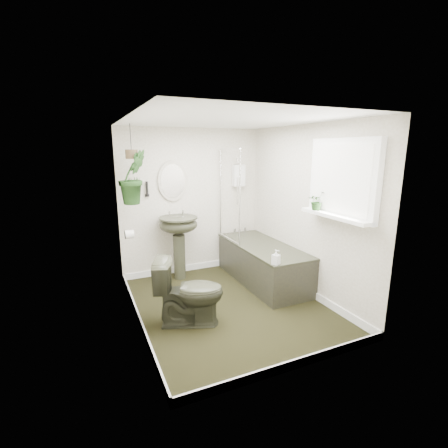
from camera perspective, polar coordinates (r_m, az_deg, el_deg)
name	(u,v)px	position (r m, az deg, el deg)	size (l,w,h in m)	color
floor	(229,306)	(4.35, 0.83, -14.14)	(2.30, 2.80, 0.02)	black
ceiling	(229,119)	(3.89, 0.95, 17.93)	(2.30, 2.80, 0.02)	white
wall_back	(192,202)	(5.25, -5.65, 3.90)	(2.30, 0.02, 2.30)	silver
wall_front	(300,251)	(2.79, 13.27, -4.61)	(2.30, 0.02, 2.30)	silver
wall_left	(132,228)	(3.64, -15.92, -0.64)	(0.02, 2.80, 2.30)	silver
wall_right	(306,211)	(4.56, 14.21, 2.18)	(0.02, 2.80, 2.30)	silver
skirting	(229,301)	(4.33, 0.84, -13.43)	(2.30, 2.80, 0.10)	white
bathtub	(263,263)	(4.99, 6.81, -6.85)	(0.72, 1.72, 0.58)	#2E3022
bath_screen	(230,195)	(5.02, 0.98, 5.04)	(0.04, 0.72, 1.40)	silver
shower_box	(239,176)	(5.44, 2.59, 8.51)	(0.20, 0.10, 0.35)	white
oval_mirror	(173,181)	(5.08, -8.99, 7.48)	(0.46, 0.03, 0.62)	#BDB5A0
wall_sconce	(147,189)	(4.99, -13.38, 6.03)	(0.04, 0.04, 0.22)	black
toilet_roll_holder	(129,234)	(4.38, -16.31, -1.76)	(0.11, 0.11, 0.11)	white
window_recess	(343,179)	(3.93, 20.15, 7.46)	(0.08, 1.00, 0.90)	white
window_sill	(335,216)	(3.94, 18.94, 1.37)	(0.18, 1.00, 0.04)	white
window_blinds	(340,179)	(3.90, 19.67, 7.46)	(0.01, 0.86, 0.76)	white
toilet	(189,292)	(3.80, -6.12, -11.75)	(0.44, 0.77, 0.78)	#2E3022
pedestal_sink	(179,248)	(5.05, -7.89, -4.17)	(0.58, 0.49, 0.99)	#2E3022
sill_plant	(317,201)	(4.12, 15.96, 3.95)	(0.20, 0.18, 0.23)	black
hanging_plant	(133,177)	(4.52, -15.70, 7.93)	(0.40, 0.32, 0.72)	black
soap_bottle	(276,257)	(4.08, 9.14, -5.78)	(0.08, 0.09, 0.19)	#363434
hanging_pot	(132,154)	(4.51, -15.94, 11.73)	(0.16, 0.16, 0.12)	brown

